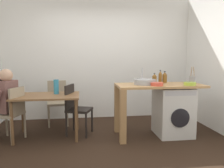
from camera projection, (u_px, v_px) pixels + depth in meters
The scene contains 19 objects.
ground_plane at pixel (107, 145), 3.56m from camera, with size 5.46×5.46×0.00m, color black.
wall_back at pixel (98, 59), 5.12m from camera, with size 4.60×0.10×2.70m, color white.
dining_table at pixel (47, 101), 3.88m from camera, with size 1.10×0.76×0.74m.
chair_person_seat at pixel (12, 111), 3.70m from camera, with size 0.51×0.51×0.90m.
chair_opposite at pixel (75, 106), 4.03m from camera, with size 0.51×0.51×0.90m.
chair_spare_by_wall at pixel (57, 100), 4.67m from camera, with size 0.45×0.45×0.90m.
seated_person at pixel (3, 101), 3.71m from camera, with size 0.57×0.54×1.20m.
kitchen_counter at pixel (148, 93), 3.90m from camera, with size 1.50×0.68×0.92m.
washing_machine at pixel (173, 111), 4.00m from camera, with size 0.60×0.61×0.86m.
sink_basin at pixel (145, 82), 3.87m from camera, with size 0.38×0.38×0.09m, color #9EA0A5.
tap at pixel (142, 76), 4.04m from camera, with size 0.02×0.02×0.28m, color #B2B2B7.
bottle_tall_green at pixel (154, 79), 4.05m from camera, with size 0.08×0.08×0.18m.
bottle_squat_brown at pixel (160, 77), 4.12m from camera, with size 0.06×0.06×0.24m.
bottle_clear_small at pixel (165, 78), 4.13m from camera, with size 0.08×0.08×0.21m.
mixing_bowl at pixel (157, 84), 3.70m from camera, with size 0.20×0.20×0.06m.
utensil_crock at pixel (192, 80), 4.04m from camera, with size 0.11×0.11×0.30m.
colander at pixel (190, 84), 3.75m from camera, with size 0.20×0.20×0.06m.
vase at pixel (56, 87), 3.97m from camera, with size 0.09×0.09×0.26m, color teal.
scissors at pixel (159, 85), 3.81m from camera, with size 0.15×0.06×0.01m.
Camera 1 is at (-0.39, -3.40, 1.38)m, focal length 35.99 mm.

